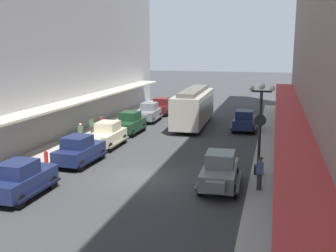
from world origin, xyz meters
name	(u,v)px	position (x,y,z in m)	size (l,w,h in m)	color
ground_plane	(140,177)	(0.00, 0.00, 0.00)	(200.00, 200.00, 0.00)	#38383A
sidewalk_left	(24,166)	(-7.50, 0.00, 0.07)	(3.00, 60.00, 0.15)	#A8A59E
sidewalk_right	(278,188)	(7.50, 0.00, 0.07)	(3.00, 60.00, 0.15)	#A8A59E
parked_car_0	(79,149)	(-4.50, 1.45, 0.94)	(2.27, 4.31, 1.84)	#19234C
parked_car_1	(149,112)	(-4.80, 16.41, 0.94)	(2.28, 4.31, 1.84)	slate
parked_car_2	(220,170)	(4.54, -0.46, 0.94)	(2.28, 4.31, 1.84)	slate
parked_car_3	(21,178)	(-4.62, -4.29, 0.94)	(2.15, 4.26, 1.84)	#19234C
parked_car_4	(107,134)	(-4.64, 5.97, 0.94)	(2.15, 4.26, 1.84)	beige
parked_car_5	(129,123)	(-4.70, 10.73, 0.94)	(2.19, 4.28, 1.84)	#193D23
parked_car_6	(163,106)	(-4.62, 20.74, 0.94)	(2.24, 4.30, 1.84)	#591919
parked_car_7	(244,120)	(4.66, 14.40, 0.94)	(2.17, 4.27, 1.84)	#19234C
streetcar	(194,106)	(-0.09, 15.35, 1.90)	(2.78, 9.67, 3.46)	#ADA899
lamp_post_with_clock	(260,125)	(6.40, 1.90, 2.99)	(1.42, 0.44, 5.16)	black
fire_hydrant	(46,157)	(-6.35, 0.60, 0.56)	(0.24, 0.24, 0.82)	#B21E19
pedestrian_0	(260,173)	(6.57, -0.65, 1.01)	(0.36, 0.28, 1.67)	#2D2D33
pedestrian_1	(280,129)	(7.64, 11.05, 0.99)	(0.36, 0.24, 1.64)	#2D2D33
pedestrian_2	(286,206)	(7.78, -4.55, 0.99)	(0.36, 0.24, 1.64)	#2D2D33
pedestrian_3	(101,124)	(-6.46, 8.98, 1.01)	(0.36, 0.28, 1.67)	#4C4238
pedestrian_4	(81,134)	(-6.47, 5.42, 0.99)	(0.36, 0.24, 1.64)	#2D2D33
pedestrian_5	(92,126)	(-6.88, 8.12, 1.01)	(0.36, 0.28, 1.67)	#4C4238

